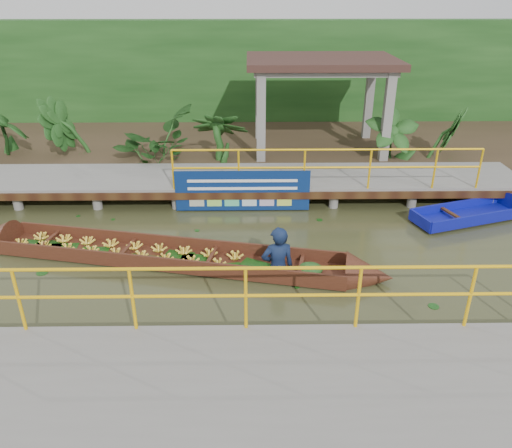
{
  "coord_description": "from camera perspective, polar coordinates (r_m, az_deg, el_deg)",
  "views": [
    {
      "loc": [
        0.86,
        -8.94,
        5.19
      ],
      "look_at": [
        0.99,
        0.5,
        0.6
      ],
      "focal_mm": 35.0,
      "sensor_mm": 36.0,
      "label": 1
    }
  ],
  "objects": [
    {
      "name": "blue_banner",
      "position": [
        12.32,
        -1.55,
        3.83
      ],
      "size": [
        3.32,
        0.04,
        1.04
      ],
      "color": "navy",
      "rests_on": "ground"
    },
    {
      "name": "moored_blue_boat",
      "position": [
        13.53,
        25.37,
        1.36
      ],
      "size": [
        3.25,
        1.76,
        0.75
      ],
      "rotation": [
        0.0,
        0.0,
        0.32
      ],
      "color": "#0C128E",
      "rests_on": "ground"
    },
    {
      "name": "tropical_plants",
      "position": [
        14.82,
        -4.95,
        10.27
      ],
      "size": [
        14.22,
        1.22,
        1.53
      ],
      "color": "#153C13",
      "rests_on": "ground"
    },
    {
      "name": "ground",
      "position": [
        10.37,
        -5.47,
        -4.23
      ],
      "size": [
        80.0,
        80.0,
        0.0
      ],
      "primitive_type": "plane",
      "color": "#34371B",
      "rests_on": "ground"
    },
    {
      "name": "far_dock",
      "position": [
        13.26,
        -4.4,
        5.03
      ],
      "size": [
        16.0,
        2.06,
        1.66
      ],
      "color": "slate",
      "rests_on": "ground"
    },
    {
      "name": "foliage_backdrop",
      "position": [
        19.22,
        -3.49,
        16.33
      ],
      "size": [
        30.0,
        0.8,
        4.0
      ],
      "primitive_type": "cube",
      "color": "#153C13",
      "rests_on": "ground"
    },
    {
      "name": "land_strip",
      "position": [
        17.19,
        -3.67,
        9.09
      ],
      "size": [
        30.0,
        8.0,
        0.45
      ],
      "primitive_type": "cube",
      "color": "#34271A",
      "rests_on": "ground"
    },
    {
      "name": "vendor_boat",
      "position": [
        10.21,
        -7.9,
        -3.05
      ],
      "size": [
        8.98,
        2.72,
        2.2
      ],
      "rotation": [
        0.0,
        0.0,
        -0.21
      ],
      "color": "#361B0E",
      "rests_on": "ground"
    },
    {
      "name": "near_dock",
      "position": [
        6.81,
        0.63,
        -19.93
      ],
      "size": [
        18.0,
        2.4,
        1.73
      ],
      "color": "slate",
      "rests_on": "ground"
    },
    {
      "name": "pavilion",
      "position": [
        15.57,
        7.44,
        16.96
      ],
      "size": [
        4.4,
        3.0,
        3.0
      ],
      "color": "slate",
      "rests_on": "ground"
    }
  ]
}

